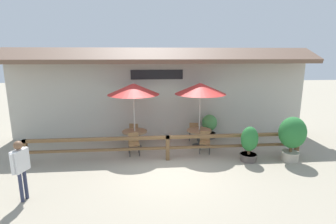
# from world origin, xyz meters

# --- Properties ---
(ground_plane) EXTENTS (60.00, 60.00, 0.00)m
(ground_plane) POSITION_xyz_m (0.00, 0.00, 0.00)
(ground_plane) COLOR #9E937F
(building_facade) EXTENTS (14.28, 1.49, 4.23)m
(building_facade) POSITION_xyz_m (-0.00, 4.10, 2.17)
(building_facade) COLOR #BCB7A8
(building_facade) RESTS_ON ground
(patio_railing) EXTENTS (10.40, 0.14, 0.95)m
(patio_railing) POSITION_xyz_m (0.00, 1.05, 0.70)
(patio_railing) COLOR brown
(patio_railing) RESTS_ON ground
(patio_umbrella_near) EXTENTS (2.14, 2.14, 2.80)m
(patio_umbrella_near) POSITION_xyz_m (-1.28, 2.55, 2.53)
(patio_umbrella_near) COLOR #B7B2A8
(patio_umbrella_near) RESTS_ON ground
(dining_table_near) EXTENTS (1.06, 1.06, 0.73)m
(dining_table_near) POSITION_xyz_m (-1.28, 2.55, 0.58)
(dining_table_near) COLOR olive
(dining_table_near) RESTS_ON ground
(chair_near_streetside) EXTENTS (0.47, 0.47, 0.86)m
(chair_near_streetside) POSITION_xyz_m (-1.29, 1.73, 0.49)
(chair_near_streetside) COLOR olive
(chair_near_streetside) RESTS_ON ground
(chair_near_wallside) EXTENTS (0.49, 0.49, 0.86)m
(chair_near_wallside) POSITION_xyz_m (-1.32, 3.36, 0.49)
(chair_near_wallside) COLOR olive
(chair_near_wallside) RESTS_ON ground
(patio_umbrella_middle) EXTENTS (2.14, 2.14, 2.80)m
(patio_umbrella_middle) POSITION_xyz_m (1.51, 2.47, 2.53)
(patio_umbrella_middle) COLOR #B7B2A8
(patio_umbrella_middle) RESTS_ON ground
(dining_table_middle) EXTENTS (1.06, 1.06, 0.73)m
(dining_table_middle) POSITION_xyz_m (1.51, 2.47, 0.58)
(dining_table_middle) COLOR olive
(dining_table_middle) RESTS_ON ground
(chair_middle_streetside) EXTENTS (0.51, 0.51, 0.86)m
(chair_middle_streetside) POSITION_xyz_m (1.58, 1.69, 0.49)
(chair_middle_streetside) COLOR olive
(chair_middle_streetside) RESTS_ON ground
(chair_middle_wallside) EXTENTS (0.51, 0.51, 0.86)m
(chair_middle_wallside) POSITION_xyz_m (1.42, 3.25, 0.49)
(chair_middle_wallside) COLOR olive
(chair_middle_wallside) RESTS_ON ground
(potted_plant_broad_leaf) EXTENTS (0.63, 0.63, 1.33)m
(potted_plant_broad_leaf) POSITION_xyz_m (3.02, 0.68, 0.69)
(potted_plant_broad_leaf) COLOR #564C47
(potted_plant_broad_leaf) RESTS_ON ground
(potted_plant_corner_fern) EXTENTS (0.99, 0.89, 1.69)m
(potted_plant_corner_fern) POSITION_xyz_m (4.58, 0.55, 0.99)
(potted_plant_corner_fern) COLOR #B7AD99
(potted_plant_corner_fern) RESTS_ON ground
(potted_plant_entrance_palm) EXTENTS (0.71, 0.64, 1.13)m
(potted_plant_entrance_palm) POSITION_xyz_m (2.22, 3.55, 0.61)
(potted_plant_entrance_palm) COLOR #564C47
(potted_plant_entrance_palm) RESTS_ON ground
(pedestrian) EXTENTS (0.34, 0.57, 1.70)m
(pedestrian) POSITION_xyz_m (-4.17, -1.39, 1.09)
(pedestrian) COLOR #2D334C
(pedestrian) RESTS_ON ground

